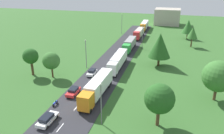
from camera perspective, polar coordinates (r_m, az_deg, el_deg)
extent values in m
cube|color=#2B2B30|center=(54.16, -3.62, -3.48)|extent=(10.00, 140.00, 0.06)
cube|color=white|center=(39.11, -13.25, -15.01)|extent=(0.16, 2.40, 0.01)
cube|color=white|center=(43.85, -9.17, -10.24)|extent=(0.16, 2.40, 0.01)
cube|color=white|center=(49.47, -5.76, -6.10)|extent=(0.16, 2.40, 0.01)
cube|color=white|center=(56.07, -2.86, -2.51)|extent=(0.16, 2.40, 0.01)
cube|color=white|center=(61.93, -0.90, -0.06)|extent=(0.16, 2.40, 0.01)
cube|color=white|center=(67.85, 0.70, 1.94)|extent=(0.16, 2.40, 0.01)
cube|color=white|center=(75.16, 2.30, 3.92)|extent=(0.16, 2.40, 0.01)
cube|color=white|center=(81.29, 3.40, 5.29)|extent=(0.16, 2.40, 0.01)
cube|color=white|center=(88.44, 4.49, 6.62)|extent=(0.16, 2.40, 0.01)
cube|color=white|center=(95.81, 5.43, 7.78)|extent=(0.16, 2.40, 0.01)
cube|color=white|center=(101.99, 6.12, 8.61)|extent=(0.16, 2.40, 0.01)
cube|color=white|center=(108.32, 6.74, 9.36)|extent=(0.16, 2.40, 0.01)
cube|color=orange|center=(41.56, -6.79, -8.83)|extent=(2.51, 2.74, 2.99)
cube|color=black|center=(40.29, -7.56, -9.05)|extent=(2.10, 0.16, 1.32)
cube|color=white|center=(47.24, -3.30, -4.34)|extent=(2.79, 11.02, 2.96)
cube|color=black|center=(48.00, -3.26, -6.14)|extent=(1.17, 10.43, 0.24)
cylinder|color=black|center=(41.45, -5.72, -11.30)|extent=(0.38, 1.01, 1.00)
cylinder|color=black|center=(42.22, -8.39, -10.77)|extent=(0.38, 1.01, 1.00)
cylinder|color=black|center=(50.49, -0.83, -4.75)|extent=(0.38, 1.01, 1.00)
cylinder|color=black|center=(51.12, -3.08, -4.43)|extent=(0.38, 1.01, 1.00)
cylinder|color=black|center=(51.61, -0.38, -4.12)|extent=(0.38, 1.01, 1.00)
cylinder|color=black|center=(52.22, -2.58, -3.82)|extent=(0.38, 1.01, 1.00)
cube|color=white|center=(55.64, 0.11, -0.44)|extent=(2.48, 2.69, 3.01)
cube|color=black|center=(54.31, -0.23, -0.40)|extent=(2.10, 0.13, 1.32)
cube|color=white|center=(62.12, 1.81, 2.16)|extent=(2.68, 11.13, 2.79)
cube|color=black|center=(62.68, 1.80, 0.79)|extent=(1.07, 10.55, 0.24)
cylinder|color=black|center=(55.41, 0.98, -2.23)|extent=(0.37, 1.01, 1.00)
cylinder|color=black|center=(55.90, -1.11, -2.01)|extent=(0.37, 1.01, 1.00)
cylinder|color=black|center=(65.55, 3.35, 1.63)|extent=(0.37, 1.01, 1.00)
cylinder|color=black|center=(65.97, 1.57, 1.79)|extent=(0.37, 1.01, 1.00)
cylinder|color=black|center=(66.78, 3.59, 2.01)|extent=(0.37, 1.01, 1.00)
cylinder|color=black|center=(67.19, 1.83, 2.17)|extent=(0.37, 1.01, 1.00)
cube|color=green|center=(72.54, 3.74, 4.78)|extent=(2.44, 2.76, 2.76)
cube|color=black|center=(71.16, 3.52, 4.86)|extent=(2.10, 0.10, 1.21)
cube|color=gray|center=(78.55, 4.76, 6.31)|extent=(2.51, 9.48, 2.76)
cube|color=black|center=(78.98, 4.73, 5.20)|extent=(0.91, 9.00, 0.24)
cylinder|color=black|center=(72.11, 4.41, 3.50)|extent=(0.35, 1.00, 1.00)
cylinder|color=black|center=(72.53, 2.79, 3.65)|extent=(0.35, 1.00, 1.00)
cylinder|color=black|center=(81.51, 5.85, 5.62)|extent=(0.35, 1.00, 1.00)
cylinder|color=black|center=(81.88, 4.40, 5.74)|extent=(0.35, 1.00, 1.00)
cylinder|color=black|center=(82.59, 5.99, 5.83)|extent=(0.35, 1.00, 1.00)
cylinder|color=black|center=(82.95, 4.56, 5.95)|extent=(0.35, 1.00, 1.00)
cube|color=red|center=(89.65, 6.36, 8.08)|extent=(2.50, 2.45, 3.00)
cube|color=black|center=(88.44, 6.23, 8.26)|extent=(2.10, 0.15, 1.32)
cube|color=beige|center=(95.57, 7.10, 8.97)|extent=(2.72, 9.38, 2.62)
cube|color=black|center=(95.91, 7.06, 8.09)|extent=(1.11, 8.87, 0.24)
cylinder|color=black|center=(89.26, 6.91, 7.00)|extent=(0.37, 1.01, 1.00)
cylinder|color=black|center=(89.64, 5.58, 7.12)|extent=(0.37, 1.01, 1.00)
cylinder|color=black|center=(98.45, 7.96, 8.34)|extent=(0.37, 1.01, 1.00)
cylinder|color=black|center=(98.80, 6.75, 8.45)|extent=(0.37, 1.01, 1.00)
cylinder|color=black|center=(99.52, 8.08, 8.48)|extent=(0.37, 1.01, 1.00)
cylinder|color=black|center=(99.87, 6.88, 8.59)|extent=(0.37, 1.01, 1.00)
cube|color=orange|center=(105.12, 7.96, 10.04)|extent=(2.48, 2.39, 3.02)
cube|color=black|center=(103.93, 7.89, 10.22)|extent=(2.10, 0.14, 1.33)
cube|color=white|center=(112.20, 8.45, 10.83)|extent=(2.70, 11.56, 2.72)
cube|color=black|center=(112.50, 8.41, 10.05)|extent=(1.09, 10.96, 0.24)
cylinder|color=black|center=(104.75, 8.45, 9.13)|extent=(0.37, 1.01, 1.00)
cylinder|color=black|center=(104.99, 7.30, 9.22)|extent=(0.37, 1.01, 1.00)
cylinder|color=black|center=(115.78, 9.14, 10.29)|extent=(0.37, 1.01, 1.00)
cylinder|color=black|center=(116.00, 8.10, 10.37)|extent=(0.37, 1.01, 1.00)
cylinder|color=black|center=(117.13, 9.22, 10.42)|extent=(0.37, 1.01, 1.00)
cylinder|color=black|center=(117.35, 8.18, 10.50)|extent=(0.37, 1.01, 1.00)
cube|color=white|center=(40.45, -16.28, -12.92)|extent=(2.01, 4.66, 0.58)
cube|color=black|center=(39.98, -16.56, -12.39)|extent=(1.64, 2.63, 0.59)
cylinder|color=black|center=(42.07, -16.00, -11.89)|extent=(0.24, 0.65, 0.64)
cylinder|color=black|center=(41.27, -14.07, -12.39)|extent=(0.24, 0.65, 0.64)
cylinder|color=black|center=(40.03, -18.50, -14.13)|extent=(0.24, 0.65, 0.64)
cylinder|color=black|center=(39.19, -16.50, -14.72)|extent=(0.24, 0.65, 0.64)
cube|color=red|center=(48.08, -9.98, -6.37)|extent=(1.82, 4.15, 0.62)
cube|color=black|center=(47.98, -9.92, -5.67)|extent=(1.52, 2.32, 0.52)
cylinder|color=black|center=(46.80, -9.79, -7.62)|extent=(0.22, 0.64, 0.64)
cylinder|color=black|center=(47.46, -11.56, -7.32)|extent=(0.22, 0.64, 0.64)
cylinder|color=black|center=(49.03, -8.41, -6.09)|extent=(0.22, 0.64, 0.64)
cylinder|color=black|center=(49.66, -10.11, -5.83)|extent=(0.22, 0.64, 0.64)
cube|color=white|center=(57.01, -5.20, -1.50)|extent=(1.72, 3.93, 0.56)
cube|color=black|center=(56.96, -5.15, -0.89)|extent=(1.45, 2.20, 0.59)
cylinder|color=black|center=(55.73, -4.94, -2.37)|extent=(0.22, 0.64, 0.64)
cylinder|color=black|center=(56.25, -6.38, -2.19)|extent=(0.22, 0.64, 0.64)
cylinder|color=black|center=(58.02, -4.03, -1.33)|extent=(0.22, 0.64, 0.64)
cylinder|color=black|center=(58.52, -5.42, -1.17)|extent=(0.22, 0.64, 0.64)
cylinder|color=black|center=(45.73, -14.08, -8.75)|extent=(0.12, 0.64, 0.64)
cylinder|color=black|center=(44.78, -14.89, -9.54)|extent=(0.14, 0.64, 0.64)
cube|color=blue|center=(45.14, -14.50, -8.91)|extent=(0.20, 1.40, 0.36)
ellipsoid|color=#19472D|center=(45.14, -14.44, -8.56)|extent=(0.28, 0.52, 0.28)
cylinder|color=slate|center=(37.02, -2.81, -9.81)|extent=(0.18, 0.18, 7.48)
sphere|color=silver|center=(35.15, -2.93, -4.44)|extent=(0.36, 0.36, 0.36)
cylinder|color=slate|center=(60.85, -6.73, 3.20)|extent=(0.18, 0.18, 7.73)
sphere|color=silver|center=(59.71, -6.89, 6.83)|extent=(0.36, 0.36, 0.36)
cylinder|color=slate|center=(77.99, 7.89, 7.70)|extent=(0.18, 0.18, 8.78)
sphere|color=silver|center=(77.03, 8.06, 10.95)|extent=(0.36, 0.36, 0.36)
cylinder|color=slate|center=(100.55, 2.56, 11.00)|extent=(0.18, 0.18, 8.62)
sphere|color=silver|center=(99.82, 2.60, 13.50)|extent=(0.36, 0.36, 0.36)
cylinder|color=#513823|center=(57.33, -15.15, -1.26)|extent=(0.42, 0.42, 2.81)
sphere|color=#38702D|center=(56.26, -15.45, 1.57)|extent=(4.30, 4.30, 4.30)
cylinder|color=#513823|center=(49.77, 25.08, -6.22)|extent=(0.56, 0.56, 2.95)
sphere|color=#38702D|center=(48.23, 25.80, -2.17)|extent=(6.29, 6.29, 6.29)
cylinder|color=#513823|center=(64.25, 11.93, 1.48)|extent=(0.63, 0.63, 2.64)
cone|color=#23561E|center=(62.81, 12.26, 5.50)|extent=(6.15, 6.15, 6.77)
cylinder|color=#513823|center=(85.54, 19.82, 5.95)|extent=(0.48, 0.48, 3.26)
cone|color=#38702D|center=(84.69, 20.14, 8.33)|extent=(3.70, 3.70, 4.07)
cylinder|color=#513823|center=(60.21, -19.91, -0.29)|extent=(0.61, 0.61, 3.63)
sphere|color=#23561E|center=(59.13, -20.31, 2.65)|extent=(3.91, 3.91, 3.91)
cylinder|color=#513823|center=(38.70, 11.76, -12.50)|extent=(0.59, 0.59, 3.21)
sphere|color=#23561E|center=(36.88, 12.18, -8.00)|extent=(5.03, 5.03, 5.03)
cylinder|color=#513823|center=(97.29, 18.80, 7.61)|extent=(0.37, 0.37, 2.37)
cone|color=#2D6628|center=(96.49, 19.08, 9.85)|extent=(4.92, 4.92, 5.41)
cube|color=#B2A899|center=(125.69, 14.09, 12.50)|extent=(13.15, 10.70, 8.36)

